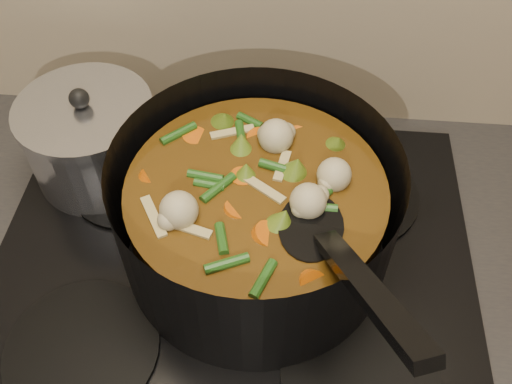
{
  "coord_description": "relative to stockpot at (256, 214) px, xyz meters",
  "views": [
    {
      "loc": [
        0.07,
        1.54,
        1.56
      ],
      "look_at": [
        0.03,
        1.96,
        1.05
      ],
      "focal_mm": 40.0,
      "sensor_mm": 36.0,
      "label": 1
    }
  ],
  "objects": [
    {
      "name": "stockpot",
      "position": [
        0.0,
        0.0,
        0.0
      ],
      "size": [
        0.38,
        0.45,
        0.25
      ],
      "rotation": [
        0.0,
        0.0,
        0.15
      ],
      "color": "black",
      "rests_on": "stovetop"
    },
    {
      "name": "stovetop",
      "position": [
        -0.03,
        -0.03,
        -0.09
      ],
      "size": [
        0.62,
        0.54,
        0.03
      ],
      "color": "black",
      "rests_on": "counter"
    },
    {
      "name": "saucepan",
      "position": [
        -0.24,
        0.12,
        -0.01
      ],
      "size": [
        0.18,
        0.18,
        0.15
      ],
      "rotation": [
        0.0,
        0.0,
        0.39
      ],
      "color": "silver",
      "rests_on": "stovetop"
    }
  ]
}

